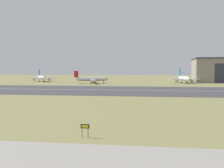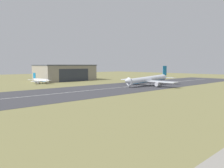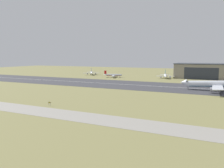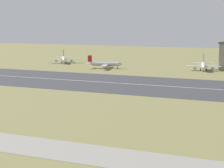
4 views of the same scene
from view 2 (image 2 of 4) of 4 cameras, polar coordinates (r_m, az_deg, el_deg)
ground_plane at (r=64.33m, az=-0.16°, el=-9.34°), size 689.75×689.75×0.00m
runway_strip at (r=118.22m, az=-21.55°, el=-3.10°), size 449.75×55.75×0.06m
runway_centreline at (r=118.22m, az=-21.55°, el=-3.08°), size 404.78×0.70×0.01m
hangar_building at (r=229.62m, az=-12.15°, el=2.93°), size 56.26×35.21×16.27m
airplane_landing at (r=168.30m, az=9.32°, el=1.10°), size 51.97×49.50×15.25m
airplane_parked_west at (r=195.55m, az=-18.06°, el=0.90°), size 19.58×22.28×9.15m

